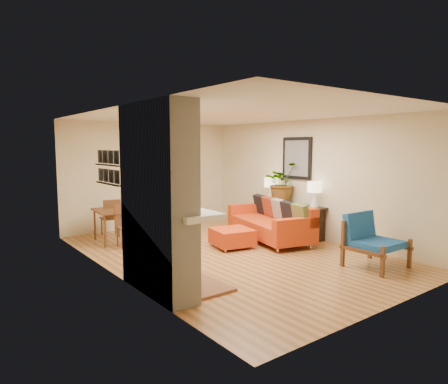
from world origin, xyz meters
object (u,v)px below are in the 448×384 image
at_px(houseplant, 282,182).
at_px(sofa, 273,222).
at_px(blue_chair, 370,238).
at_px(lamp_near, 314,191).
at_px(lamp_far, 270,186).
at_px(dining_table, 115,216).
at_px(console_table, 291,210).
at_px(ottoman, 232,237).

bearing_deg(houseplant, sofa, -150.76).
xyz_separation_m(sofa, houseplant, (0.63, 0.35, 0.80)).
relative_size(blue_chair, houseplant, 0.96).
distance_m(lamp_near, lamp_far, 1.35).
height_order(dining_table, houseplant, houseplant).
bearing_deg(houseplant, blue_chair, -103.60).
height_order(dining_table, lamp_near, lamp_near).
height_order(console_table, lamp_near, lamp_near).
relative_size(sofa, ottoman, 2.81).
height_order(ottoman, lamp_far, lamp_far).
height_order(ottoman, blue_chair, blue_chair).
xyz_separation_m(lamp_far, houseplant, (-0.01, -0.40, 0.13)).
distance_m(ottoman, blue_chair, 2.63).
relative_size(ottoman, lamp_near, 1.59).
bearing_deg(lamp_near, dining_table, 144.59).
height_order(sofa, houseplant, houseplant).
bearing_deg(lamp_far, houseplant, -91.42).
distance_m(blue_chair, console_table, 2.56).
xyz_separation_m(lamp_near, houseplant, (-0.01, 0.94, 0.13)).
distance_m(dining_table, houseplant, 3.82).
bearing_deg(houseplant, ottoman, -168.34).
bearing_deg(ottoman, lamp_far, 23.43).
xyz_separation_m(sofa, ottoman, (-1.13, -0.01, -0.17)).
bearing_deg(console_table, dining_table, 152.65).
relative_size(sofa, console_table, 1.30).
xyz_separation_m(blue_chair, console_table, (0.67, 2.47, 0.09)).
height_order(console_table, houseplant, houseplant).
bearing_deg(ottoman, blue_chair, -65.27).
height_order(dining_table, console_table, dining_table).
bearing_deg(houseplant, lamp_far, 88.58).
bearing_deg(lamp_near, ottoman, 161.82).
xyz_separation_m(ottoman, houseplant, (1.76, 0.36, 0.97)).
distance_m(console_table, lamp_near, 0.83).
bearing_deg(lamp_far, lamp_near, -90.00).
distance_m(dining_table, lamp_near, 4.27).
relative_size(ottoman, lamp_far, 1.59).
xyz_separation_m(sofa, console_table, (0.64, 0.08, 0.19)).
distance_m(sofa, houseplant, 1.08).
relative_size(dining_table, houseplant, 1.72).
distance_m(ottoman, houseplant, 2.04).
relative_size(lamp_near, houseplant, 0.58).
relative_size(console_table, lamp_far, 3.43).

